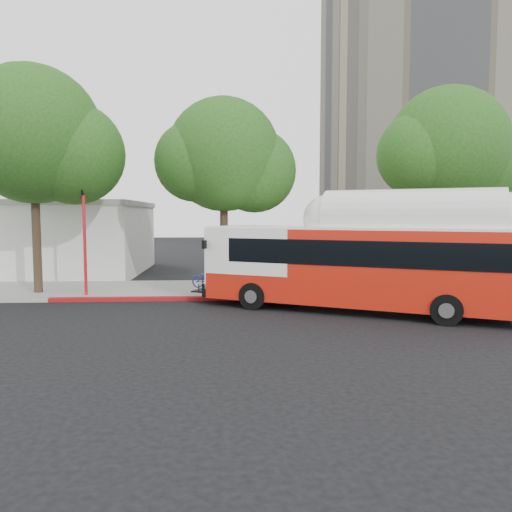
{
  "coord_description": "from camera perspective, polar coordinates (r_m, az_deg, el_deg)",
  "views": [
    {
      "loc": [
        -0.85,
        -16.3,
        3.5
      ],
      "look_at": [
        0.26,
        3.0,
        1.88
      ],
      "focal_mm": 35.0,
      "sensor_mm": 36.0,
      "label": 1
    }
  ],
  "objects": [
    {
      "name": "ground",
      "position": [
        16.69,
        -0.31,
        -7.31
      ],
      "size": [
        120.0,
        120.0,
        0.0
      ],
      "primitive_type": "plane",
      "color": "black",
      "rests_on": "ground"
    },
    {
      "name": "sidewalk",
      "position": [
        23.07,
        -1.15,
        -3.74
      ],
      "size": [
        60.0,
        5.0,
        0.15
      ],
      "primitive_type": "cube",
      "color": "gray",
      "rests_on": "ground"
    },
    {
      "name": "curb_strip",
      "position": [
        20.5,
        -0.87,
        -4.82
      ],
      "size": [
        60.0,
        0.3,
        0.15
      ],
      "primitive_type": "cube",
      "color": "gray",
      "rests_on": "ground"
    },
    {
      "name": "red_curb_segment",
      "position": [
        20.6,
        -9.27,
        -4.83
      ],
      "size": [
        10.0,
        0.32,
        0.16
      ],
      "primitive_type": "cube",
      "color": "maroon",
      "rests_on": "ground"
    },
    {
      "name": "street_tree_left",
      "position": [
        23.37,
        -22.97,
        12.05
      ],
      "size": [
        6.67,
        5.8,
        9.74
      ],
      "color": "#2D2116",
      "rests_on": "ground"
    },
    {
      "name": "street_tree_mid",
      "position": [
        22.48,
        -2.67,
        10.93
      ],
      "size": [
        5.75,
        5.0,
        8.62
      ],
      "color": "#2D2116",
      "rests_on": "ground"
    },
    {
      "name": "street_tree_right",
      "position": [
        24.58,
        21.89,
        10.89
      ],
      "size": [
        6.21,
        5.4,
        9.18
      ],
      "color": "#2D2116",
      "rests_on": "ground"
    },
    {
      "name": "apartment_tower",
      "position": [
        50.16,
        20.32,
        20.85
      ],
      "size": [
        18.0,
        18.0,
        37.0
      ],
      "color": "gray",
      "rests_on": "ground"
    },
    {
      "name": "low_commercial_bldg",
      "position": [
        33.06,
        -26.74,
        1.94
      ],
      "size": [
        16.2,
        10.2,
        4.25
      ],
      "color": "silver",
      "rests_on": "ground"
    },
    {
      "name": "transit_bus",
      "position": [
        18.15,
        11.64,
        -1.2
      ],
      "size": [
        11.48,
        7.09,
        3.5
      ],
      "rotation": [
        0.0,
        0.0,
        -0.46
      ],
      "color": "red",
      "rests_on": "ground"
    },
    {
      "name": "signal_pole",
      "position": [
        21.77,
        -18.99,
        1.45
      ],
      "size": [
        0.13,
        0.43,
        4.54
      ],
      "color": "red",
      "rests_on": "ground"
    }
  ]
}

